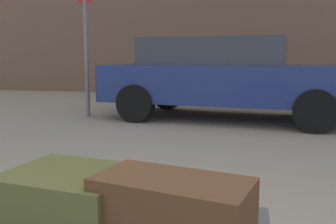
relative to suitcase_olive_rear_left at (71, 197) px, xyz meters
name	(u,v)px	position (x,y,z in m)	size (l,w,h in m)	color
suitcase_olive_rear_left	(71,197)	(0.00, 0.00, 0.00)	(0.56, 0.45, 0.24)	#4C5128
duffel_bag_brown_stacked_top	(172,214)	(0.50, -0.14, 0.02)	(0.60, 0.31, 0.29)	#51331E
parked_car	(225,76)	(0.35, 5.19, 0.30)	(4.48, 2.30, 1.42)	navy
bollard_kerb_near	(327,95)	(2.46, 7.21, -0.18)	(0.27, 0.27, 0.56)	#72665B
no_parking_sign	(86,31)	(-2.15, 4.90, 1.11)	(0.50, 0.09, 2.55)	slate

